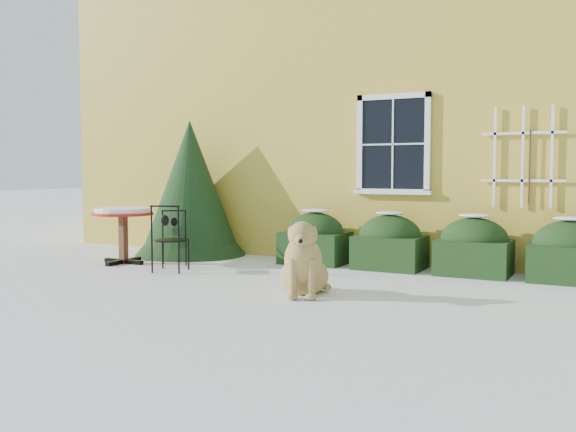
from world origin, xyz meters
The scene contains 8 objects.
ground centered at (0.00, 0.00, 0.00)m, with size 80.00×80.00×0.00m, color white.
house centered at (0.00, 7.00, 3.22)m, with size 12.40×8.40×6.40m.
hedge_row centered at (1.65, 2.55, 0.40)m, with size 4.95×0.80×0.91m.
evergreen_shrub centered at (-2.81, 2.50, 0.99)m, with size 2.04×2.04×2.47m.
bistro_table centered at (-3.14, 1.07, 0.77)m, with size 1.00×1.00×0.93m.
patio_chair_near centered at (-1.90, 0.71, 0.51)m, with size 0.57×0.56×1.03m.
patio_chair_far centered at (-2.29, 1.33, 0.45)m, with size 0.55×0.55×0.89m.
dog centered at (0.76, -0.04, 0.39)m, with size 0.81×1.07×0.96m.
Camera 1 is at (4.23, -7.09, 1.54)m, focal length 40.00 mm.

